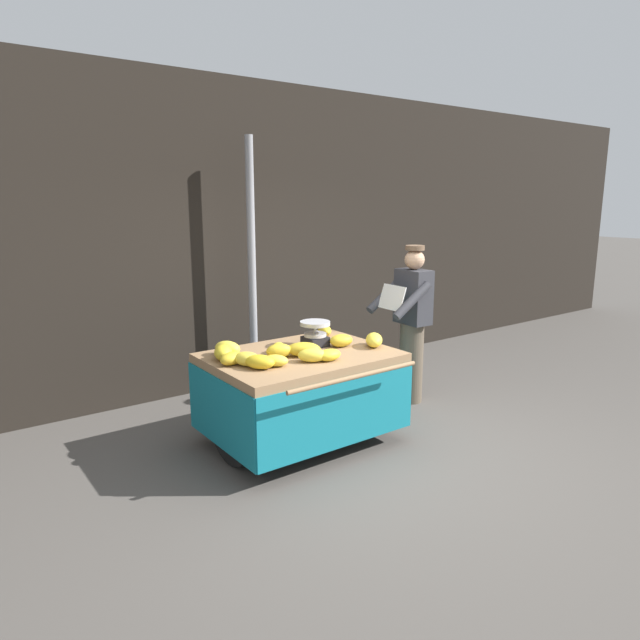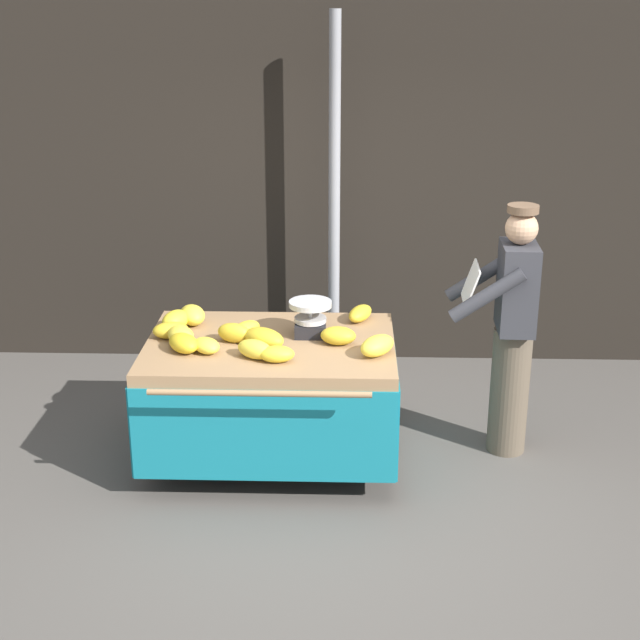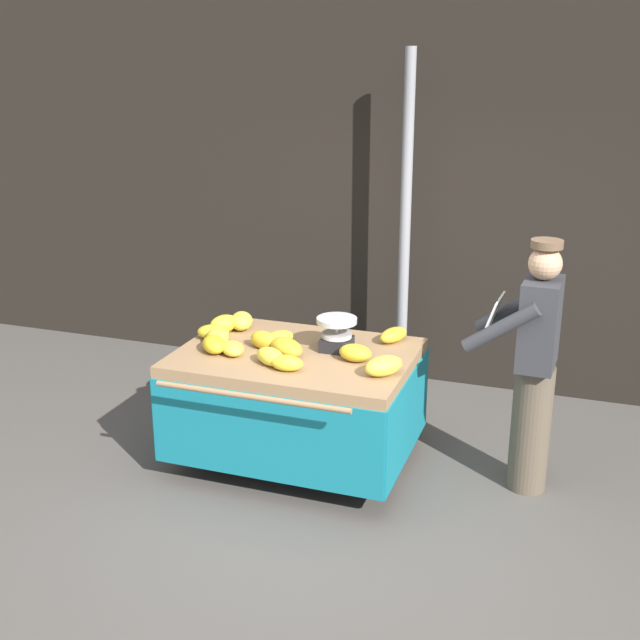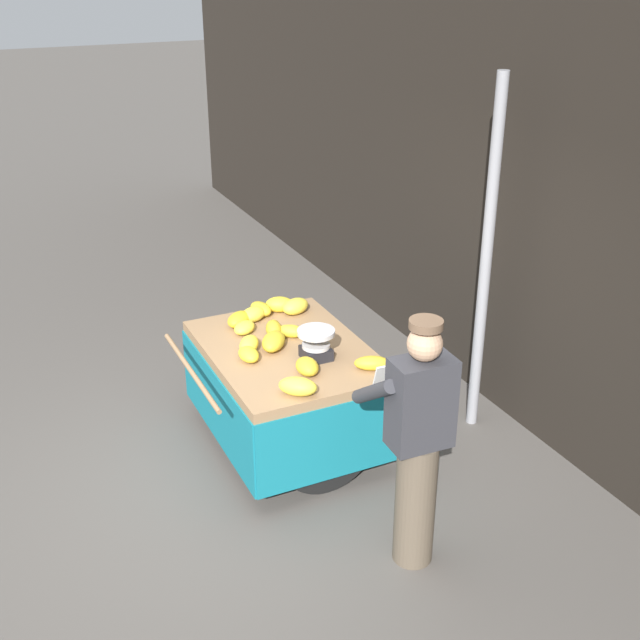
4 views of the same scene
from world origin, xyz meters
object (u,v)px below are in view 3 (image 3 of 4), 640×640
Objects in this scene: banana_bunch_2 at (355,353)px; banana_bunch_6 at (384,366)px; banana_bunch_9 at (270,356)px; banana_bunch_13 at (287,363)px; banana_bunch_3 at (214,344)px; street_pole at (405,230)px; banana_bunch_1 at (264,340)px; vendor_person at (533,367)px; banana_bunch_4 at (224,324)px; banana_bunch_5 at (233,349)px; banana_bunch_8 at (217,337)px; banana_cart at (296,382)px; banana_bunch_0 at (279,338)px; banana_bunch_10 at (393,335)px; banana_bunch_12 at (241,321)px; banana_bunch_11 at (286,347)px; banana_bunch_7 at (213,332)px; weighing_scale at (337,334)px.

banana_bunch_6 is at bearing -36.60° from banana_bunch_2.
banana_bunch_9 is 0.15m from banana_bunch_13.
street_pole is at bearing 61.88° from banana_bunch_3.
vendor_person is at bearing 6.49° from banana_bunch_1.
vendor_person reaches higher than banana_bunch_3.
banana_bunch_4 is 0.86× the size of banana_bunch_6.
banana_bunch_5 is 0.24m from banana_bunch_8.
banana_bunch_8 is (-0.57, -0.05, 0.28)m from banana_cart.
banana_bunch_4 reaches higher than banana_bunch_6.
banana_bunch_3 is 1.21m from banana_bunch_6.
banana_bunch_2 is at bearing -168.91° from vendor_person.
banana_bunch_4 is (-0.49, 0.11, 0.02)m from banana_bunch_0.
banana_bunch_1 is at bearing -28.16° from banana_bunch_4.
banana_bunch_10 is (0.20, -1.09, -0.53)m from street_pole.
banana_bunch_12 reaches higher than banana_bunch_2.
vendor_person is (0.90, 0.40, -0.04)m from banana_bunch_6.
banana_bunch_13 is at bearing -67.62° from banana_bunch_11.
street_pole is at bearing 68.04° from banana_bunch_1.
banana_bunch_10 is (0.81, 0.43, -0.01)m from banana_bunch_1.
banana_bunch_1 is at bearing 31.23° from banana_bunch_3.
banana_bunch_4 is 1.07× the size of banana_bunch_13.
banana_bunch_7 is at bearing 117.84° from banana_bunch_3.
weighing_scale is 0.45m from banana_bunch_10.
banana_cart is 0.44m from weighing_scale.
banana_bunch_6 is 1.12× the size of banana_bunch_8.
street_pole is 11.84× the size of banana_bunch_8.
banana_bunch_7 is at bearing -163.06° from banana_bunch_10.
banana_bunch_10 is (-0.10, 0.63, -0.01)m from banana_bunch_6.
banana_bunch_3 is 0.14m from banana_bunch_8.
vendor_person is at bearing -3.32° from banana_bunch_12.
banana_bunch_6 reaches higher than banana_bunch_9.
banana_bunch_11 is (0.04, 0.18, 0.00)m from banana_bunch_9.
banana_bunch_13 is (0.14, -0.06, -0.01)m from banana_bunch_9.
banana_bunch_0 is at bearing 159.52° from banana_bunch_6.
banana_cart is 6.00× the size of banana_bunch_6.
banana_bunch_13 is (-0.32, -1.85, -0.53)m from street_pole.
banana_bunch_12 is 2.14m from vendor_person.
banana_bunch_2 is 1.16m from vendor_person.
banana_bunch_4 is 1.12× the size of banana_bunch_5.
banana_bunch_13 is at bearing -62.37° from banana_bunch_0.
banana_bunch_10 is at bearing 55.74° from banana_bunch_13.
banana_bunch_7 is at bearing 150.74° from banana_bunch_9.
banana_bunch_7 is 0.78× the size of banana_bunch_11.
banana_bunch_1 is at bearing 7.36° from banana_bunch_8.
banana_bunch_2 and banana_bunch_9 have the same top height.
banana_bunch_4 is (-0.65, 0.21, 0.29)m from banana_cart.
banana_bunch_4 reaches higher than banana_bunch_1.
banana_cart is 0.37m from banana_bunch_1.
banana_bunch_2 is 0.84× the size of banana_bunch_6.
banana_bunch_12 is (-0.32, 0.33, 0.00)m from banana_bunch_1.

